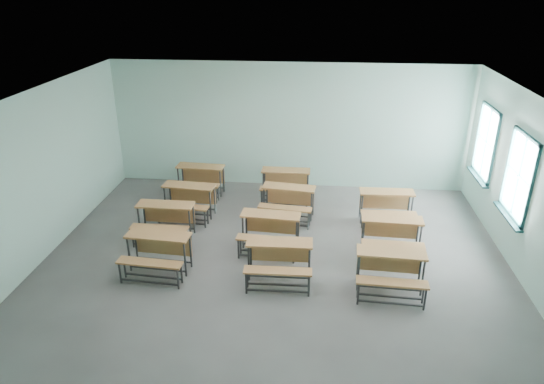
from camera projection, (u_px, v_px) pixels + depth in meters
The scene contains 12 objects.
room at pixel (279, 188), 8.67m from camera, with size 9.04×8.04×3.24m.
desk_unit_r0c0 at pixel (157, 249), 8.89m from camera, with size 1.24×0.88×0.74m.
desk_unit_r0c1 at pixel (279, 256), 8.65m from camera, with size 1.20×0.82×0.74m.
desk_unit_r0c2 at pixel (391, 267), 8.33m from camera, with size 1.22×0.85×0.74m.
desk_unit_r1c0 at pixel (165, 217), 10.08m from camera, with size 1.19×0.81×0.74m.
desk_unit_r1c1 at pixel (270, 227), 9.66m from camera, with size 1.24×0.88×0.74m.
desk_unit_r1c2 at pixel (392, 232), 9.48m from camera, with size 1.22×0.85×0.74m.
desk_unit_r2c0 at pixel (188, 197), 11.00m from camera, with size 1.26×0.91×0.74m.
desk_unit_r2c1 at pixel (288, 198), 10.92m from camera, with size 1.27×0.93×0.74m.
desk_unit_r2c2 at pixel (387, 203), 10.68m from camera, with size 1.21×0.83×0.74m.
desk_unit_r3c0 at pixel (200, 176), 12.13m from camera, with size 1.23×0.87×0.74m.
desk_unit_r3c1 at pixel (285, 181), 11.87m from camera, with size 1.19×0.80×0.74m.
Camera 1 is at (0.74, -7.89, 5.06)m, focal length 32.00 mm.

